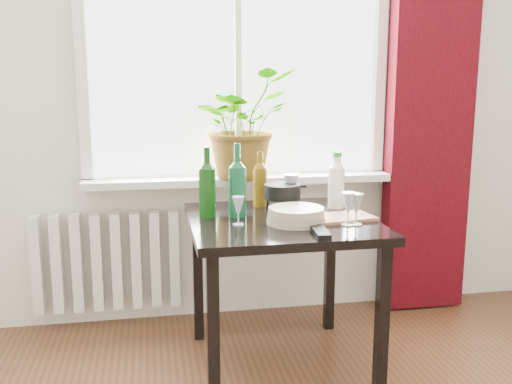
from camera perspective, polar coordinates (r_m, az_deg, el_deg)
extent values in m
cube|color=white|center=(3.24, -1.91, 15.09)|extent=(1.72, 0.08, 1.62)
cube|color=silver|center=(3.21, -1.64, 1.25)|extent=(1.72, 0.20, 0.04)
cube|color=#34040A|center=(3.49, 17.13, 9.33)|extent=(0.50, 0.12, 2.56)
cube|color=white|center=(3.32, -14.67, -6.71)|extent=(0.80, 0.10, 0.55)
cube|color=black|center=(2.67, 2.51, -3.04)|extent=(0.85, 0.85, 0.04)
cube|color=black|center=(2.40, -4.31, -14.15)|extent=(0.05, 0.05, 0.70)
cube|color=black|center=(3.07, -5.83, -8.41)|extent=(0.05, 0.05, 0.70)
cube|color=black|center=(2.57, 12.48, -12.59)|extent=(0.05, 0.05, 0.70)
cube|color=black|center=(3.21, 7.38, -7.59)|extent=(0.05, 0.05, 0.70)
imported|color=#227A20|center=(3.12, -1.40, 6.80)|extent=(0.70, 0.68, 0.59)
cylinder|color=beige|center=(2.57, 4.03, -2.37)|extent=(0.35, 0.35, 0.07)
cube|color=black|center=(2.41, 6.42, -3.95)|extent=(0.07, 0.19, 0.02)
cube|color=#AF694F|center=(2.67, 8.51, -2.54)|extent=(0.32, 0.24, 0.02)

